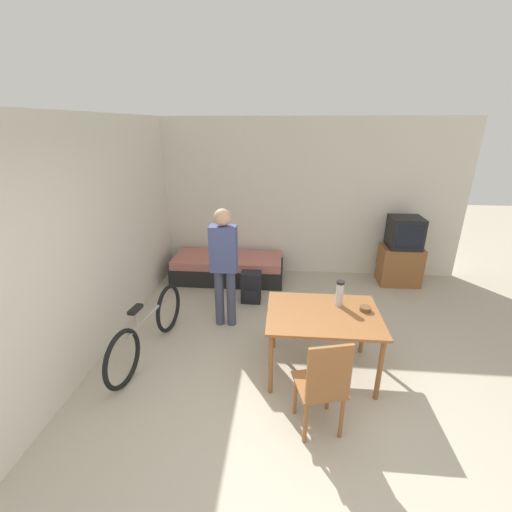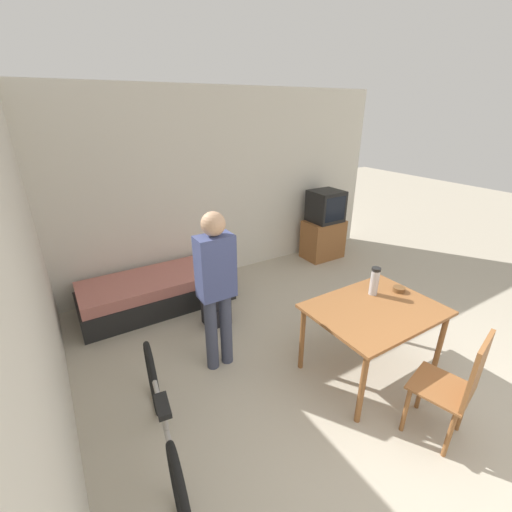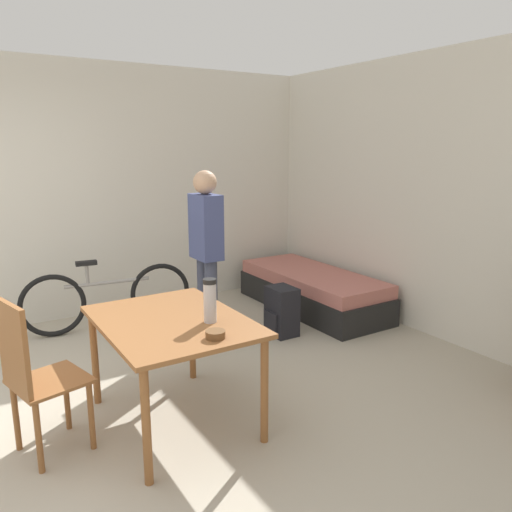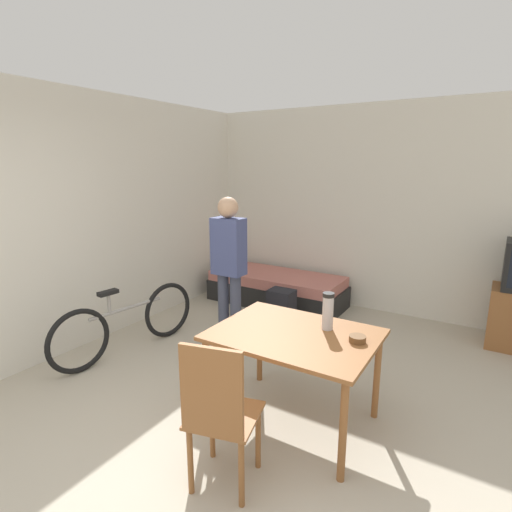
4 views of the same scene
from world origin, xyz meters
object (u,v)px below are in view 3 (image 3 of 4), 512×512
bicycle (108,298)px  backpack (282,311)px  person_standing (206,244)px  dining_table (172,331)px  wooden_chair (33,372)px  daybed (312,290)px  thermos_flask (210,299)px  mate_bowl (215,334)px

bicycle → backpack: bicycle is taller
person_standing → backpack: (0.28, 0.67, -0.70)m
dining_table → bicycle: (-1.99, 0.13, -0.32)m
wooden_chair → backpack: 2.54m
bicycle → person_standing: bearing=42.4°
daybed → person_standing: bearing=-82.0°
bicycle → dining_table: bearing=-3.8°
daybed → person_standing: person_standing is taller
daybed → backpack: backpack is taller
person_standing → backpack: 1.01m
daybed → dining_table: bearing=-58.6°
person_standing → thermos_flask: size_ratio=5.67×
person_standing → mate_bowl: bearing=-25.0°
backpack → person_standing: bearing=-112.8°
bicycle → thermos_flask: thermos_flask is taller
wooden_chair → backpack: size_ratio=2.04×
daybed → thermos_flask: bearing=-53.1°
thermos_flask → person_standing: bearing=154.2°
thermos_flask → backpack: (-1.10, 1.33, -0.65)m
wooden_chair → thermos_flask: 1.12m
wooden_chair → person_standing: person_standing is taller
mate_bowl → person_standing: bearing=155.0°
dining_table → wooden_chair: (-0.07, -0.85, -0.10)m
person_standing → wooden_chair: bearing=-56.4°
thermos_flask → mate_bowl: (0.26, -0.10, -0.13)m
thermos_flask → dining_table: bearing=-133.1°
bicycle → person_standing: size_ratio=1.04×
daybed → mate_bowl: bearing=-50.1°
person_standing → daybed: bearing=98.0°
wooden_chair → bicycle: 2.17m
mate_bowl → wooden_chair: bearing=-118.6°
wooden_chair → backpack: (-0.85, 2.37, -0.31)m
bicycle → wooden_chair: bearing=-26.9°
daybed → thermos_flask: thermos_flask is taller
backpack → bicycle: bearing=-127.6°
backpack → wooden_chair: bearing=-70.3°
daybed → bicycle: bearing=-105.3°
dining_table → wooden_chair: wooden_chair is taller
person_standing → mate_bowl: (1.64, -0.77, -0.19)m
dining_table → wooden_chair: 0.85m
wooden_chair → backpack: wooden_chair is taller
person_standing → backpack: bearing=67.2°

